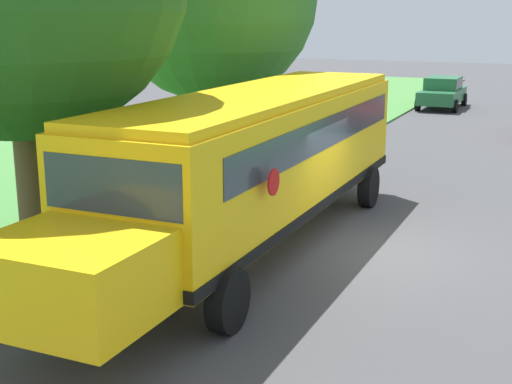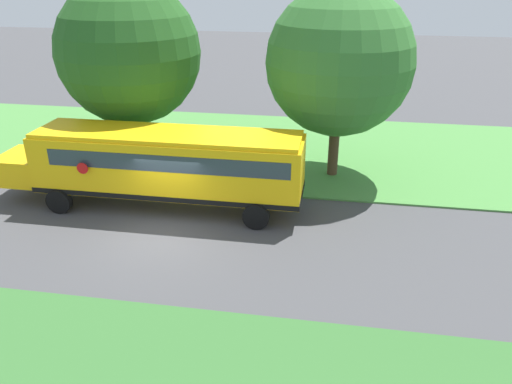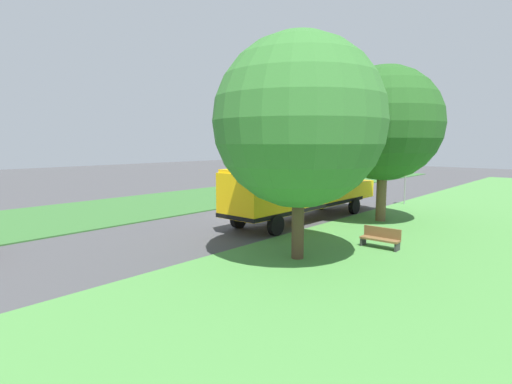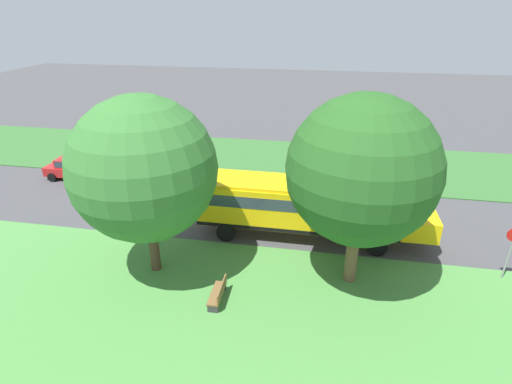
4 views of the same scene
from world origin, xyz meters
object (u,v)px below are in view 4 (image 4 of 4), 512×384
object	(u,v)px
oak_tree_roadside_mid	(147,169)
oak_tree_beside_bus	(360,170)
car_red_nearest	(76,167)
park_bench	(218,293)
school_bus	(303,204)
stop_sign	(511,248)

from	to	relation	value
oak_tree_roadside_mid	oak_tree_beside_bus	bearing A→B (deg)	-85.40
car_red_nearest	oak_tree_beside_bus	bearing A→B (deg)	-114.61
car_red_nearest	park_bench	world-z (taller)	car_red_nearest
car_red_nearest	oak_tree_roadside_mid	distance (m)	14.71
oak_tree_beside_bus	car_red_nearest	bearing A→B (deg)	65.39
oak_tree_roadside_mid	park_bench	distance (m)	6.11
oak_tree_beside_bus	park_bench	distance (m)	7.85
oak_tree_beside_bus	oak_tree_roadside_mid	size ratio (longest dim) A/B	1.03
car_red_nearest	oak_tree_roadside_mid	bearing A→B (deg)	-132.72
school_bus	park_bench	distance (m)	7.01
school_bus	stop_sign	distance (m)	9.75
school_bus	park_bench	world-z (taller)	school_bus
school_bus	park_bench	size ratio (longest dim) A/B	7.70
school_bus	oak_tree_beside_bus	bearing A→B (deg)	-146.69
oak_tree_beside_bus	stop_sign	size ratio (longest dim) A/B	3.15
car_red_nearest	stop_sign	bearing A→B (deg)	-105.70
school_bus	car_red_nearest	world-z (taller)	school_bus
school_bus	oak_tree_roadside_mid	world-z (taller)	oak_tree_roadside_mid
stop_sign	car_red_nearest	bearing A→B (deg)	74.30
park_bench	car_red_nearest	bearing A→B (deg)	50.68
park_bench	oak_tree_beside_bus	bearing A→B (deg)	-65.66
oak_tree_roadside_mid	stop_sign	bearing A→B (deg)	-82.39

